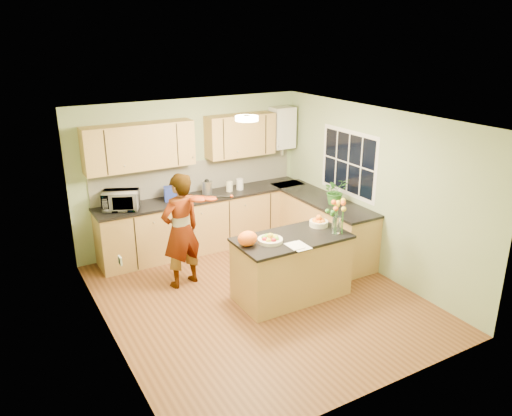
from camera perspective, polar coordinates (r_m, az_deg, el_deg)
floor at (r=7.07m, az=0.25°, el=-10.23°), size 4.50×4.50×0.00m
ceiling at (r=6.22m, az=0.29°, el=10.17°), size 4.00×4.50×0.02m
wall_back at (r=8.47m, az=-7.40°, el=3.90°), size 4.00×0.02×2.50m
wall_front at (r=4.90m, az=13.74°, el=-8.63°), size 4.00×0.02×2.50m
wall_left at (r=5.87m, az=-16.92°, el=-4.03°), size 0.02×4.50×2.50m
wall_right at (r=7.69m, az=13.29°, el=1.90°), size 0.02×4.50×2.50m
back_counter at (r=8.49m, az=-5.77°, el=-1.54°), size 3.64×0.62×0.94m
right_counter at (r=8.37m, az=7.43°, el=-1.93°), size 0.62×2.24×0.94m
splashback at (r=8.51m, az=-6.73°, el=3.65°), size 3.60×0.02×0.52m
upper_cabinets at (r=8.11m, az=-8.27°, el=7.53°), size 3.20×0.34×0.70m
boiler at (r=8.95m, az=3.02°, el=9.15°), size 0.40×0.30×0.86m
window_right at (r=8.03m, az=10.52°, el=5.08°), size 0.01×1.30×1.05m
light_switch at (r=5.32m, az=-15.26°, el=-5.81°), size 0.02×0.09×0.09m
ceiling_lamp at (r=6.48m, az=-1.06°, el=10.21°), size 0.30×0.30×0.07m
peninsula_island at (r=6.94m, az=4.08°, el=-6.71°), size 1.56×0.80×0.90m
fruit_dish at (r=6.56m, az=1.63°, el=-3.53°), size 0.33×0.33×0.12m
orange_bowl at (r=7.14m, az=7.18°, el=-1.55°), size 0.26×0.26×0.15m
flower_vase at (r=6.83m, az=9.27°, el=-0.14°), size 0.28×0.28×0.52m
orange_bag at (r=6.43m, az=-0.97°, el=-3.50°), size 0.28×0.25×0.20m
papers at (r=6.47m, az=4.91°, el=-4.33°), size 0.22×0.31×0.01m
violinist at (r=7.15m, az=-8.58°, el=-2.58°), size 0.69×0.53×1.69m
violin at (r=6.86m, az=-6.56°, el=1.04°), size 0.66×0.57×0.16m
microwave at (r=7.85m, az=-15.19°, el=0.84°), size 0.63×0.54×0.29m
blue_box at (r=8.13m, az=-9.50°, el=1.65°), size 0.32×0.26×0.22m
kettle at (r=8.33m, az=-5.62°, el=2.38°), size 0.17×0.17×0.31m
jar_cream at (r=8.48m, az=-3.06°, el=2.49°), size 0.14×0.14×0.17m
jar_white at (r=8.57m, az=-1.86°, el=2.75°), size 0.13×0.13×0.19m
potted_plant at (r=7.90m, az=9.07°, el=1.93°), size 0.43×0.39×0.43m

